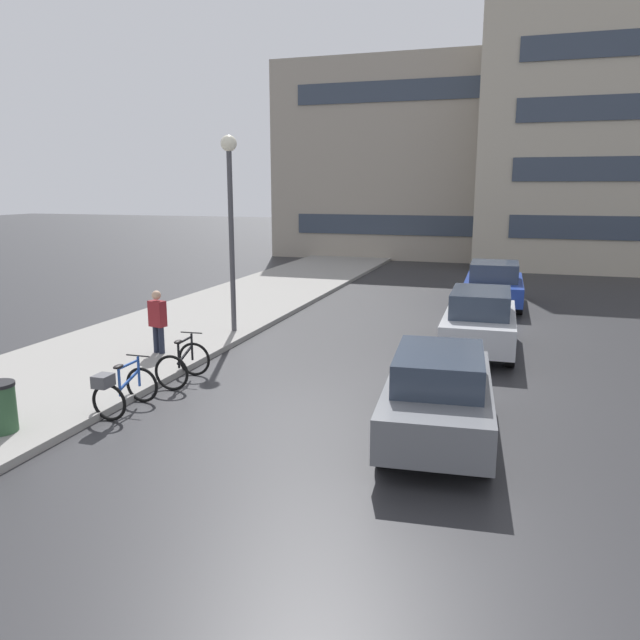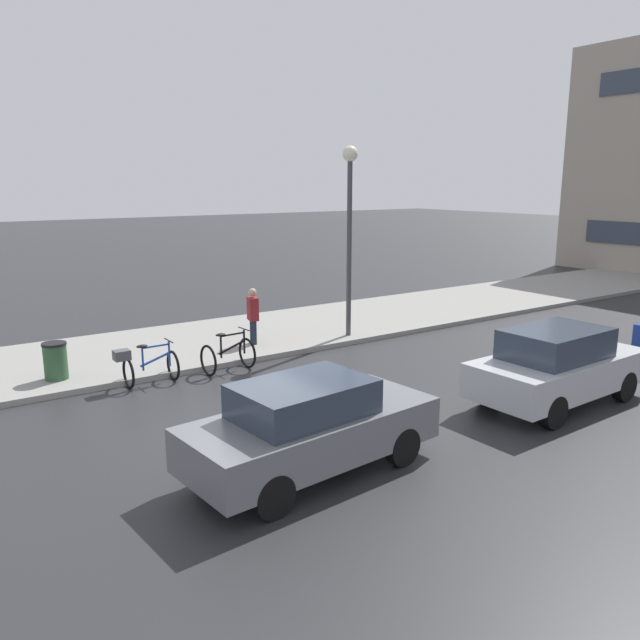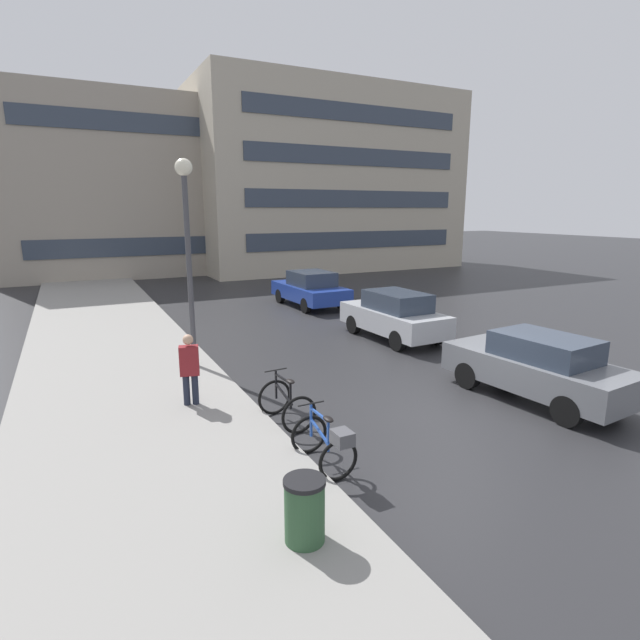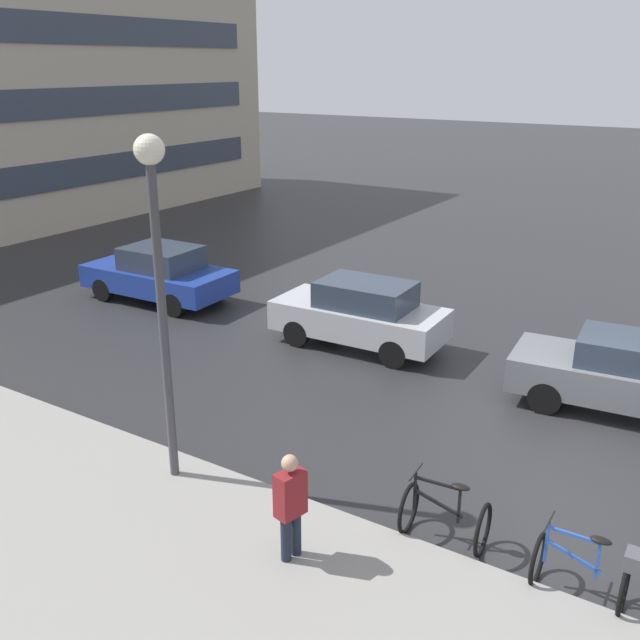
# 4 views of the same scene
# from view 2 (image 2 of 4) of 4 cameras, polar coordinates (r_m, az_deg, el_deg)

# --- Properties ---
(ground_plane) EXTENTS (140.00, 140.00, 0.00)m
(ground_plane) POSITION_cam_2_polar(r_m,az_deg,el_deg) (12.05, -6.18, -9.45)
(ground_plane) COLOR #28282B
(sidewalk_kerb) EXTENTS (4.80, 60.00, 0.14)m
(sidewalk_kerb) POSITION_cam_2_polar(r_m,az_deg,el_deg) (22.44, 9.16, 1.00)
(sidewalk_kerb) COLOR gray
(sidewalk_kerb) RESTS_ON ground
(bicycle_nearest) EXTENTS (0.72, 1.37, 0.97)m
(bicycle_nearest) POSITION_cam_2_polar(r_m,az_deg,el_deg) (14.54, -15.77, -3.94)
(bicycle_nearest) COLOR black
(bicycle_nearest) RESTS_ON ground
(bicycle_second) EXTENTS (0.84, 1.19, 1.01)m
(bicycle_second) POSITION_cam_2_polar(r_m,az_deg,el_deg) (15.18, -8.39, -3.20)
(bicycle_second) COLOR black
(bicycle_second) RESTS_ON ground
(car_grey) EXTENTS (2.04, 4.25, 1.52)m
(car_grey) POSITION_cam_2_polar(r_m,az_deg,el_deg) (9.85, -0.94, -9.67)
(car_grey) COLOR slate
(car_grey) RESTS_ON ground
(car_silver) EXTENTS (1.84, 4.10, 1.60)m
(car_silver) POSITION_cam_2_polar(r_m,az_deg,el_deg) (13.68, 20.88, -3.93)
(car_silver) COLOR #B2B5BA
(car_silver) RESTS_ON ground
(pedestrian) EXTENTS (0.45, 0.33, 1.68)m
(pedestrian) POSITION_cam_2_polar(r_m,az_deg,el_deg) (17.07, -6.15, 0.46)
(pedestrian) COLOR #1E2333
(pedestrian) RESTS_ON ground
(streetlamp) EXTENTS (0.43, 0.43, 5.46)m
(streetlamp) POSITION_cam_2_polar(r_m,az_deg,el_deg) (17.61, 2.72, 10.08)
(streetlamp) COLOR #424247
(streetlamp) RESTS_ON ground
(trash_bin) EXTENTS (0.53, 0.53, 0.98)m
(trash_bin) POSITION_cam_2_polar(r_m,az_deg,el_deg) (15.25, -23.01, -3.70)
(trash_bin) COLOR #2D5133
(trash_bin) RESTS_ON ground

